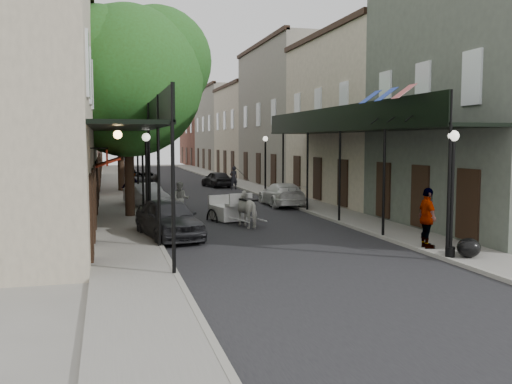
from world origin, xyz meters
TOP-DOWN VIEW (x-y plane):
  - ground at (0.00, 0.00)m, footprint 140.00×140.00m
  - road at (0.00, 20.00)m, footprint 8.00×90.00m
  - sidewalk_left at (-5.00, 20.00)m, footprint 2.20×90.00m
  - sidewalk_right at (5.00, 20.00)m, footprint 2.20×90.00m
  - building_row_left at (-8.60, 30.00)m, footprint 5.00×80.00m
  - building_row_right at (8.60, 30.00)m, footprint 5.00×80.00m
  - gallery_left at (-4.79, 6.98)m, footprint 2.20×18.05m
  - gallery_right at (4.79, 6.98)m, footprint 2.20×18.05m
  - tree_near at (-4.20, 10.18)m, footprint 7.31×6.80m
  - tree_far at (-4.25, 24.18)m, footprint 6.45×6.00m
  - lamppost_right_near at (4.10, -2.00)m, footprint 0.32×0.32m
  - lamppost_left at (-4.10, 6.00)m, footprint 0.32×0.32m
  - lamppost_right_far at (4.10, 18.00)m, footprint 0.32×0.32m
  - horse at (0.04, 6.00)m, footprint 1.18×1.88m
  - carriage at (-0.50, 8.23)m, footprint 1.82×2.40m
  - pedestrian_walking at (-2.25, 10.15)m, footprint 0.90×0.78m
  - pedestrian_sidewalk_left at (-4.20, 17.01)m, footprint 1.20×0.72m
  - pedestrian_sidewalk_right at (4.20, -0.58)m, footprint 0.63×1.19m
  - car_left_near at (-3.48, 4.00)m, footprint 2.45×4.54m
  - car_left_mid at (-3.60, 14.00)m, footprint 2.32×4.13m
  - car_left_far at (-2.88, 28.49)m, footprint 3.00×4.59m
  - car_right_near at (3.60, 12.94)m, footprint 1.89×4.41m
  - car_right_far at (2.60, 26.44)m, footprint 2.10×3.86m
  - trash_bags at (4.70, -2.03)m, footprint 0.94×1.09m

SIDE VIEW (x-z plane):
  - ground at x=0.00m, z-range 0.00..0.00m
  - road at x=0.00m, z-range 0.00..0.01m
  - sidewalk_left at x=-5.00m, z-range 0.00..0.12m
  - sidewalk_right at x=5.00m, z-range 0.00..0.12m
  - trash_bags at x=4.70m, z-range 0.10..0.68m
  - car_left_far at x=-2.88m, z-range 0.00..1.17m
  - car_right_far at x=2.60m, z-range 0.00..1.25m
  - car_right_near at x=3.60m, z-range 0.00..1.27m
  - car_left_mid at x=-3.60m, z-range 0.00..1.29m
  - car_left_near at x=-3.48m, z-range 0.00..1.47m
  - horse at x=0.04m, z-range 0.00..1.47m
  - pedestrian_walking at x=-2.25m, z-range 0.00..1.61m
  - carriage at x=-0.50m, z-range -0.27..2.19m
  - pedestrian_sidewalk_left at x=-4.20m, z-range 0.12..1.94m
  - pedestrian_sidewalk_right at x=4.20m, z-range 0.12..2.05m
  - lamppost_right_near at x=4.10m, z-range 0.19..3.90m
  - lamppost_left at x=-4.10m, z-range 0.19..3.90m
  - lamppost_right_far at x=4.10m, z-range 0.19..3.90m
  - gallery_left at x=-4.79m, z-range 1.61..6.49m
  - gallery_right at x=4.79m, z-range 1.61..6.49m
  - building_row_left at x=-8.60m, z-range 0.00..10.50m
  - building_row_right at x=8.60m, z-range 0.00..10.50m
  - tree_far at x=-4.25m, z-range 1.53..10.14m
  - tree_near at x=-4.20m, z-range 1.67..11.30m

